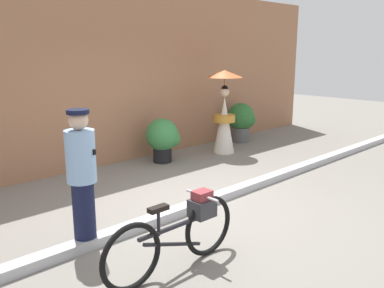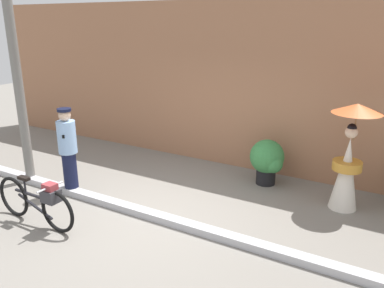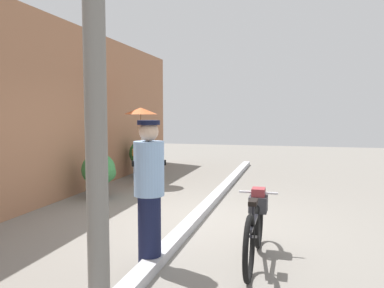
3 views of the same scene
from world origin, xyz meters
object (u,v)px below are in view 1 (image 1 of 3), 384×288
(bicycle_near_officer, at_px, (179,232))
(person_officer, at_px, (82,176))
(person_with_parasol, at_px, (224,112))
(potted_plant_small, at_px, (241,120))
(potted_plant_by_door, at_px, (163,138))

(bicycle_near_officer, height_order, person_officer, person_officer)
(person_with_parasol, bearing_deg, person_officer, -156.87)
(bicycle_near_officer, relative_size, person_with_parasol, 0.94)
(potted_plant_small, bearing_deg, potted_plant_by_door, -176.67)
(potted_plant_by_door, distance_m, potted_plant_small, 2.71)
(bicycle_near_officer, bearing_deg, potted_plant_small, 34.00)
(person_with_parasol, distance_m, potted_plant_small, 1.33)
(bicycle_near_officer, relative_size, person_officer, 1.06)
(potted_plant_by_door, relative_size, potted_plant_small, 0.93)
(bicycle_near_officer, height_order, potted_plant_by_door, potted_plant_by_door)
(person_officer, xyz_separation_m, person_with_parasol, (4.61, 1.97, 0.06))
(bicycle_near_officer, distance_m, person_officer, 1.32)
(person_officer, height_order, person_with_parasol, person_with_parasol)
(potted_plant_by_door, bearing_deg, bicycle_near_officer, -127.15)
(bicycle_near_officer, distance_m, potted_plant_small, 6.39)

